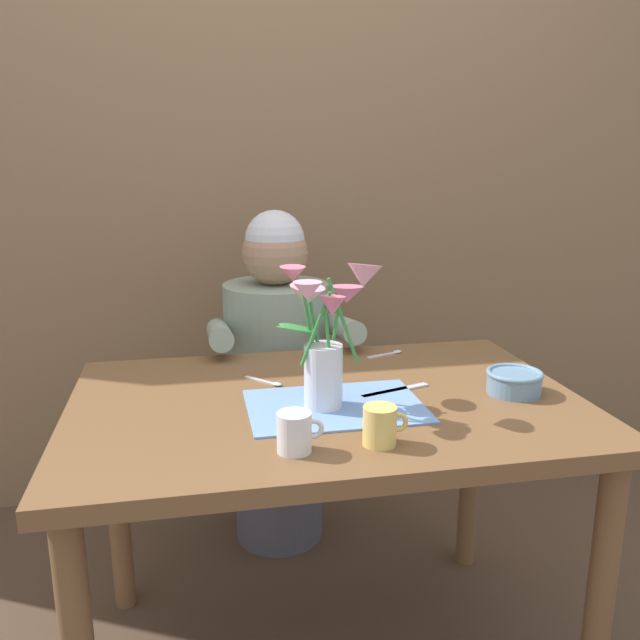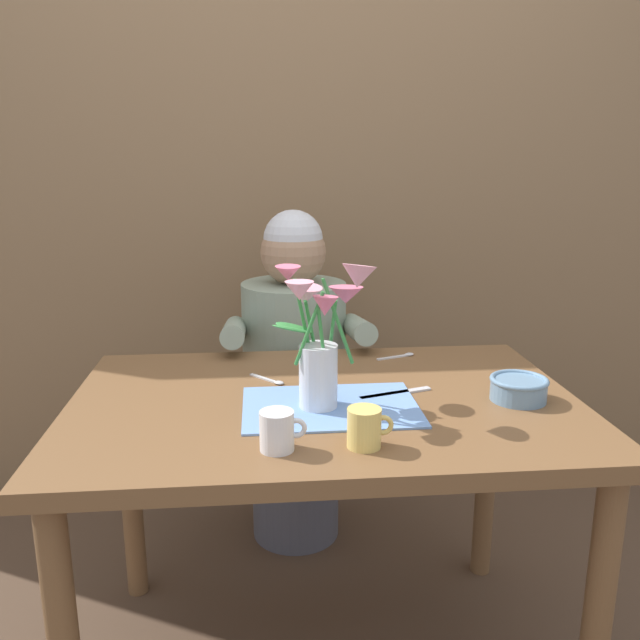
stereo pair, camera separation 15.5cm
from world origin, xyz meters
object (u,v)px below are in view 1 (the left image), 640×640
object	(u,v)px
ceramic_mug	(295,432)
seated_person	(277,384)
coffee_cup	(381,425)
flower_vase	(326,332)
ceramic_bowl	(514,381)
dinner_knife	(395,391)

from	to	relation	value
ceramic_mug	seated_person	bearing A→B (deg)	84.75
seated_person	coffee_cup	world-z (taller)	seated_person
flower_vase	ceramic_bowl	bearing A→B (deg)	-0.16
seated_person	dinner_knife	size ratio (longest dim) A/B	5.97
coffee_cup	ceramic_bowl	bearing A→B (deg)	28.37
dinner_knife	ceramic_bowl	bearing A→B (deg)	-30.62
ceramic_bowl	ceramic_mug	world-z (taller)	ceramic_mug
seated_person	coffee_cup	size ratio (longest dim) A/B	12.20
ceramic_mug	ceramic_bowl	bearing A→B (deg)	20.56
dinner_knife	ceramic_mug	distance (m)	0.41
ceramic_mug	flower_vase	bearing A→B (deg)	63.80
ceramic_bowl	coffee_cup	distance (m)	0.46
dinner_knife	ceramic_mug	bearing A→B (deg)	-153.91
ceramic_bowl	coffee_cup	xyz separation A→B (m)	(-0.40, -0.22, 0.01)
ceramic_mug	coffee_cup	size ratio (longest dim) A/B	1.00
seated_person	flower_vase	bearing A→B (deg)	-83.98
ceramic_bowl	flower_vase	bearing A→B (deg)	179.84
ceramic_bowl	dinner_knife	size ratio (longest dim) A/B	0.72
seated_person	flower_vase	distance (m)	0.76
seated_person	dinner_knife	distance (m)	0.67
flower_vase	ceramic_bowl	distance (m)	0.49
ceramic_mug	coffee_cup	bearing A→B (deg)	-0.56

